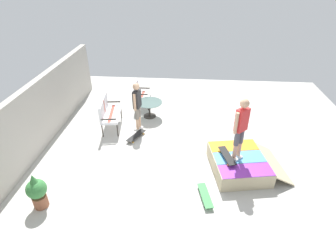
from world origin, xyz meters
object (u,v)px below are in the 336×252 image
(skate_ramp, at_px, (239,163))
(person_watching, at_px, (137,104))
(skateboard_on_ramp, at_px, (227,156))
(potted_plant, at_px, (37,191))
(patio_table, at_px, (149,106))
(skateboard_by_bench, at_px, (136,136))
(patio_chair_near_house, at_px, (140,92))
(person_skater, at_px, (241,125))
(patio_bench, at_px, (108,111))
(skateboard_spare, at_px, (205,195))

(skate_ramp, relative_size, person_watching, 1.31)
(person_watching, relative_size, skateboard_on_ramp, 1.97)
(skate_ramp, height_order, potted_plant, potted_plant)
(patio_table, distance_m, skateboard_by_bench, 1.47)
(patio_chair_near_house, relative_size, person_watching, 0.63)
(person_skater, height_order, skateboard_on_ramp, person_skater)
(skate_ramp, xyz_separation_m, person_skater, (-0.04, 0.13, 1.19))
(patio_chair_near_house, height_order, skateboard_on_ramp, patio_chair_near_house)
(patio_bench, relative_size, person_skater, 0.78)
(skateboard_on_ramp, relative_size, potted_plant, 0.90)
(patio_bench, distance_m, person_watching, 1.05)
(skate_ramp, height_order, skateboard_spare, skate_ramp)
(skate_ramp, height_order, skateboard_on_ramp, skateboard_on_ramp)
(patio_table, relative_size, skateboard_on_ramp, 1.09)
(patio_chair_near_house, xyz_separation_m, person_watching, (-1.62, -0.22, 0.33))
(person_skater, xyz_separation_m, skateboard_spare, (-1.06, 0.80, -1.32))
(person_skater, relative_size, skateboard_on_ramp, 2.04)
(patio_chair_near_house, height_order, patio_table, patio_chair_near_house)
(skateboard_spare, bearing_deg, patio_chair_near_house, 26.86)
(patio_table, distance_m, person_watching, 1.05)
(skate_ramp, relative_size, skateboard_on_ramp, 2.59)
(patio_chair_near_house, distance_m, skateboard_by_bench, 2.24)
(skate_ramp, height_order, skateboard_by_bench, skate_ramp)
(patio_bench, bearing_deg, person_skater, -116.13)
(person_watching, distance_m, person_skater, 3.47)
(patio_bench, height_order, patio_table, patio_bench)
(skate_ramp, height_order, patio_chair_near_house, patio_chair_near_house)
(patio_bench, relative_size, patio_chair_near_house, 1.28)
(skate_ramp, relative_size, person_skater, 1.27)
(patio_chair_near_house, height_order, skateboard_by_bench, patio_chair_near_house)
(patio_chair_near_house, bearing_deg, skateboard_on_ramp, -140.91)
(skateboard_on_ramp, bearing_deg, skateboard_spare, 150.90)
(person_watching, bearing_deg, patio_bench, 87.64)
(potted_plant, bearing_deg, skateboard_spare, -81.93)
(patio_chair_near_house, xyz_separation_m, skateboard_on_ramp, (-3.53, -2.87, -0.11))
(person_skater, xyz_separation_m, potted_plant, (-1.59, 4.52, -0.94))
(patio_bench, xyz_separation_m, patio_chair_near_house, (1.58, -0.78, -0.00))
(skateboard_by_bench, bearing_deg, patio_bench, 59.91)
(skateboard_on_ramp, bearing_deg, person_watching, 54.20)
(person_watching, height_order, potted_plant, person_watching)
(patio_bench, bearing_deg, skate_ramp, -114.95)
(patio_table, height_order, person_watching, person_watching)
(patio_chair_near_house, xyz_separation_m, potted_plant, (-5.07, 1.42, -0.15))
(skate_ramp, xyz_separation_m, patio_chair_near_house, (3.44, 3.23, 0.40))
(skate_ramp, relative_size, skateboard_by_bench, 2.64)
(patio_bench, xyz_separation_m, person_skater, (-1.91, -3.89, 0.79))
(patio_chair_near_house, bearing_deg, person_watching, -172.33)
(patio_table, height_order, potted_plant, potted_plant)
(skate_ramp, height_order, person_skater, person_skater)
(skateboard_on_ramp, bearing_deg, patio_bench, 61.87)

